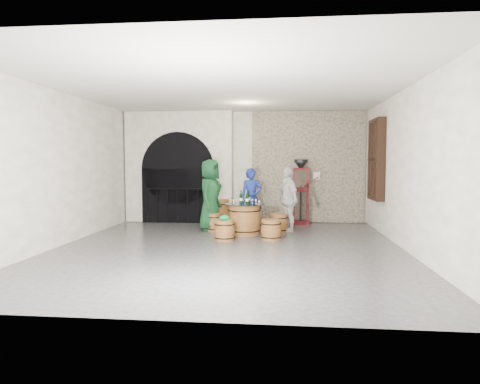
# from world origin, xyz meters

# --- Properties ---
(ground) EXTENTS (8.00, 8.00, 0.00)m
(ground) POSITION_xyz_m (0.00, 0.00, 0.00)
(ground) COLOR #303033
(ground) RESTS_ON ground
(wall_back) EXTENTS (8.00, 0.00, 8.00)m
(wall_back) POSITION_xyz_m (0.00, 4.00, 1.60)
(wall_back) COLOR white
(wall_back) RESTS_ON ground
(wall_front) EXTENTS (8.00, 0.00, 8.00)m
(wall_front) POSITION_xyz_m (0.00, -4.00, 1.60)
(wall_front) COLOR white
(wall_front) RESTS_ON ground
(wall_left) EXTENTS (0.00, 8.00, 8.00)m
(wall_left) POSITION_xyz_m (-3.50, 0.00, 1.60)
(wall_left) COLOR white
(wall_left) RESTS_ON ground
(wall_right) EXTENTS (0.00, 8.00, 8.00)m
(wall_right) POSITION_xyz_m (3.50, 0.00, 1.60)
(wall_right) COLOR white
(wall_right) RESTS_ON ground
(ceiling) EXTENTS (8.00, 8.00, 0.00)m
(ceiling) POSITION_xyz_m (0.00, 0.00, 3.20)
(ceiling) COLOR beige
(ceiling) RESTS_ON wall_back
(stone_facing_panel) EXTENTS (3.20, 0.12, 3.18)m
(stone_facing_panel) POSITION_xyz_m (1.80, 3.94, 1.60)
(stone_facing_panel) COLOR gray
(stone_facing_panel) RESTS_ON ground
(arched_opening) EXTENTS (3.10, 0.60, 3.19)m
(arched_opening) POSITION_xyz_m (-1.90, 3.74, 1.58)
(arched_opening) COLOR white
(arched_opening) RESTS_ON ground
(shuttered_window) EXTENTS (0.23, 1.10, 2.00)m
(shuttered_window) POSITION_xyz_m (3.38, 2.40, 1.80)
(shuttered_window) COLOR black
(shuttered_window) RESTS_ON wall_right
(barrel_table) EXTENTS (0.96, 0.96, 0.74)m
(barrel_table) POSITION_xyz_m (0.18, 1.70, 0.37)
(barrel_table) COLOR brown
(barrel_table) RESTS_ON ground
(barrel_stool_left) EXTENTS (0.47, 0.47, 0.46)m
(barrel_stool_left) POSITION_xyz_m (-0.63, 2.13, 0.23)
(barrel_stool_left) COLOR brown
(barrel_stool_left) RESTS_ON ground
(barrel_stool_far) EXTENTS (0.47, 0.47, 0.46)m
(barrel_stool_far) POSITION_xyz_m (0.25, 2.61, 0.23)
(barrel_stool_far) COLOR brown
(barrel_stool_far) RESTS_ON ground
(barrel_stool_right) EXTENTS (0.47, 0.47, 0.46)m
(barrel_stool_right) POSITION_xyz_m (1.00, 2.11, 0.23)
(barrel_stool_right) COLOR brown
(barrel_stool_right) RESTS_ON ground
(barrel_stool_near_right) EXTENTS (0.47, 0.47, 0.46)m
(barrel_stool_near_right) POSITION_xyz_m (0.83, 1.06, 0.23)
(barrel_stool_near_right) COLOR brown
(barrel_stool_near_right) RESTS_ON ground
(barrel_stool_near_left) EXTENTS (0.47, 0.47, 0.46)m
(barrel_stool_near_left) POSITION_xyz_m (-0.19, 0.86, 0.23)
(barrel_stool_near_left) COLOR brown
(barrel_stool_near_left) RESTS_ON ground
(green_cap) EXTENTS (0.26, 0.22, 0.12)m
(green_cap) POSITION_xyz_m (-0.19, 0.86, 0.51)
(green_cap) COLOR #0B7D38
(green_cap) RESTS_ON barrel_stool_near_left
(person_green) EXTENTS (0.72, 0.97, 1.81)m
(person_green) POSITION_xyz_m (-0.74, 2.19, 0.90)
(person_green) COLOR #0F381B
(person_green) RESTS_ON ground
(person_blue) EXTENTS (0.62, 0.46, 1.58)m
(person_blue) POSITION_xyz_m (0.26, 2.82, 0.79)
(person_blue) COLOR navy
(person_blue) RESTS_ON ground
(person_white) EXTENTS (0.72, 1.02, 1.61)m
(person_white) POSITION_xyz_m (1.22, 2.23, 0.81)
(person_white) COLOR silver
(person_white) RESTS_ON ground
(wine_bottle_left) EXTENTS (0.08, 0.08, 0.32)m
(wine_bottle_left) POSITION_xyz_m (0.09, 1.71, 0.87)
(wine_bottle_left) COLOR black
(wine_bottle_left) RESTS_ON barrel_table
(wine_bottle_center) EXTENTS (0.08, 0.08, 0.32)m
(wine_bottle_center) POSITION_xyz_m (0.25, 1.61, 0.87)
(wine_bottle_center) COLOR black
(wine_bottle_center) RESTS_ON barrel_table
(wine_bottle_right) EXTENTS (0.08, 0.08, 0.32)m
(wine_bottle_right) POSITION_xyz_m (0.26, 1.90, 0.87)
(wine_bottle_right) COLOR black
(wine_bottle_right) RESTS_ON barrel_table
(tasting_glass_a) EXTENTS (0.05, 0.05, 0.10)m
(tasting_glass_a) POSITION_xyz_m (-0.09, 1.68, 0.79)
(tasting_glass_a) COLOR #A46B1F
(tasting_glass_a) RESTS_ON barrel_table
(tasting_glass_b) EXTENTS (0.05, 0.05, 0.10)m
(tasting_glass_b) POSITION_xyz_m (0.44, 1.81, 0.79)
(tasting_glass_b) COLOR #A46B1F
(tasting_glass_b) RESTS_ON barrel_table
(tasting_glass_c) EXTENTS (0.05, 0.05, 0.10)m
(tasting_glass_c) POSITION_xyz_m (-0.01, 1.84, 0.79)
(tasting_glass_c) COLOR #A46B1F
(tasting_glass_c) RESTS_ON barrel_table
(tasting_glass_d) EXTENTS (0.05, 0.05, 0.10)m
(tasting_glass_d) POSITION_xyz_m (0.35, 1.88, 0.79)
(tasting_glass_d) COLOR #A46B1F
(tasting_glass_d) RESTS_ON barrel_table
(tasting_glass_e) EXTENTS (0.05, 0.05, 0.10)m
(tasting_glass_e) POSITION_xyz_m (0.54, 1.49, 0.79)
(tasting_glass_e) COLOR #A46B1F
(tasting_glass_e) RESTS_ON barrel_table
(tasting_glass_f) EXTENTS (0.05, 0.05, 0.10)m
(tasting_glass_f) POSITION_xyz_m (-0.09, 1.76, 0.79)
(tasting_glass_f) COLOR #A46B1F
(tasting_glass_f) RESTS_ON barrel_table
(side_barrel) EXTENTS (0.53, 0.53, 0.70)m
(side_barrel) POSITION_xyz_m (-0.65, 3.33, 0.35)
(side_barrel) COLOR brown
(side_barrel) RESTS_ON ground
(corking_press) EXTENTS (0.76, 0.46, 1.82)m
(corking_press) POSITION_xyz_m (1.59, 3.53, 1.06)
(corking_press) COLOR #4F0D15
(corking_press) RESTS_ON ground
(control_box) EXTENTS (0.18, 0.10, 0.22)m
(control_box) POSITION_xyz_m (2.05, 3.86, 1.35)
(control_box) COLOR silver
(control_box) RESTS_ON wall_back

